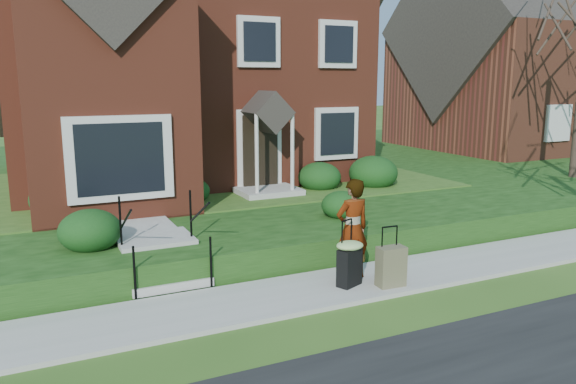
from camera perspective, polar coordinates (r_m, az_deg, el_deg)
ground at (r=10.01m, az=4.07°, el=-9.92°), size 120.00×120.00×0.00m
sidewalk at (r=9.99m, az=4.07°, el=-9.71°), size 60.00×1.60×0.08m
terrace at (r=21.13m, az=-0.98°, el=2.27°), size 44.00×20.00×0.60m
walkway at (r=13.61m, az=-15.80°, el=-1.81°), size 1.20×6.00×0.06m
main_house at (r=18.33m, az=-11.83°, el=16.23°), size 10.40×10.20×9.40m
neighbour_house at (r=28.16m, az=22.44°, el=13.80°), size 9.40×8.00×9.20m
front_steps at (r=10.65m, az=-12.82°, el=-6.16°), size 1.40×2.02×1.50m
foundation_shrubs at (r=13.96m, az=-4.80°, el=0.62°), size 9.79×4.34×0.99m
woman at (r=10.15m, az=6.56°, el=-3.74°), size 0.68×0.46×1.83m
suitcase_black at (r=9.89m, az=6.27°, el=-6.92°), size 0.61×0.56×1.18m
suitcase_olive at (r=10.01m, az=10.43°, el=-7.43°), size 0.50×0.30×1.06m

